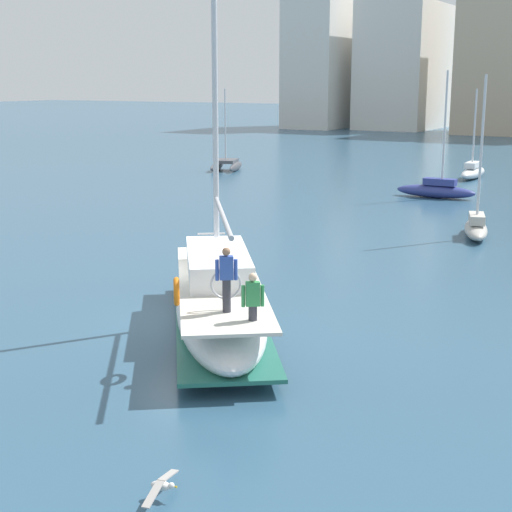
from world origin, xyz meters
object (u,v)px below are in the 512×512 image
Objects in this scene: moored_cutter_right at (226,164)px; seagull at (162,485)px; main_sailboat at (220,301)px; moored_catamaran at (476,226)px; moored_cutter_left at (473,171)px; moored_sloop_near at (436,189)px.

seagull is (25.01, -41.79, -0.25)m from moored_cutter_right.
seagull is (3.93, -7.93, -0.65)m from main_sailboat.
main_sailboat is at bearing 116.38° from seagull.
moored_catamaran reaches higher than moored_cutter_left.
main_sailboat is 2.13× the size of moored_cutter_right.
main_sailboat is 1.80× the size of moored_sloop_near.
main_sailboat is 17.30m from moored_catamaran.
moored_catamaran is at bearing -64.49° from moored_sloop_near.
moored_cutter_left is 46.93m from seagull.
moored_catamaran is 29.10m from moored_cutter_right.
moored_cutter_left is at bearing 94.51° from main_sailboat.
moored_cutter_right is (-23.77, 16.78, 0.01)m from moored_catamaran.
moored_cutter_right is (-21.08, 33.86, -0.41)m from main_sailboat.
moored_cutter_left is 4.96× the size of seagull.
moored_cutter_left is (-0.56, 10.57, -0.01)m from moored_sloop_near.
moored_catamaran is at bearing 81.03° from main_sailboat.
moored_sloop_near is 1.05× the size of moored_catamaran.
moored_catamaran is at bearing -35.21° from moored_cutter_right.
seagull is at bearing -79.87° from moored_sloop_near.
moored_sloop_near is 19.53m from moored_cutter_right.
moored_sloop_near is 10.58m from moored_cutter_left.
main_sailboat reaches higher than moored_sloop_near.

